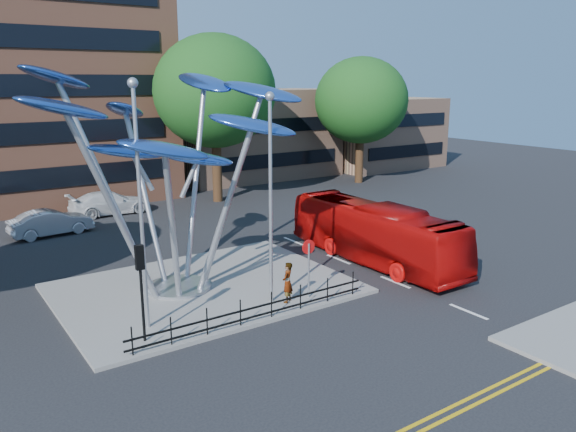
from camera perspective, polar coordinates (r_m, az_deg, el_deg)
ground at (r=20.52m, az=1.75°, el=-11.95°), size 120.00×120.00×0.00m
traffic_island at (r=24.76m, az=-8.45°, el=-7.28°), size 12.00×9.00×0.15m
double_yellow_near at (r=16.68m, az=14.73°, el=-18.94°), size 40.00×0.12×0.01m
double_yellow_far at (r=16.52m, az=15.56°, el=-19.35°), size 40.00×0.12×0.01m
low_building_near at (r=52.59m, az=-3.52°, el=8.36°), size 15.00×8.00×8.00m
low_building_far at (r=59.56m, az=9.25°, el=8.36°), size 12.00×8.00×7.00m
tree_right at (r=41.49m, az=-7.46°, el=12.44°), size 8.80×8.80×12.11m
tree_far at (r=49.51m, az=7.44°, el=11.55°), size 8.00×8.00×10.81m
leaf_sculpture at (r=23.42m, az=-12.15°, el=8.49°), size 12.72×9.54×9.51m
street_lamp_left at (r=19.81m, az=-14.88°, el=3.00°), size 0.36×0.36×8.80m
street_lamp_right at (r=21.58m, az=-1.80°, el=3.60°), size 0.36×0.36×8.30m
traffic_light_island at (r=19.42m, az=-14.76°, el=-5.59°), size 0.28×0.18×3.42m
no_entry_sign_island at (r=22.83m, az=2.10°, el=-4.33°), size 0.60×0.10×2.45m
pedestrian_railing_front at (r=21.07m, az=-3.24°, el=-9.60°), size 10.00×0.06×1.00m
red_bus at (r=28.12m, az=8.79°, el=-1.73°), size 2.59×10.61×2.95m
pedestrian at (r=22.60m, az=-0.05°, el=-6.75°), size 0.72×0.67×1.66m
parked_car_mid at (r=35.50m, az=-22.96°, el=-0.63°), size 4.73×2.07×1.51m
parked_car_right at (r=39.71m, az=-17.64°, el=1.29°), size 5.38×2.19×1.56m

